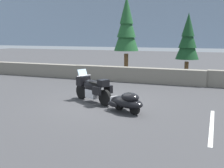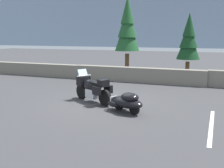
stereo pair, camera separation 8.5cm
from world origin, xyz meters
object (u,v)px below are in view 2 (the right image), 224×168
at_px(car_shaped_trailer, 127,101).
at_px(pine_tree_tall, 127,27).
at_px(pine_tree_secondary, 189,39).
at_px(touring_motorcycle, 93,88).

bearing_deg(car_shaped_trailer, pine_tree_tall, 108.33).
distance_m(pine_tree_tall, pine_tree_secondary, 4.21).
bearing_deg(car_shaped_trailer, touring_motorcycle, 151.91).
xyz_separation_m(car_shaped_trailer, pine_tree_secondary, (1.25, 8.09, 2.19)).
xyz_separation_m(touring_motorcycle, pine_tree_tall, (-1.01, 7.63, 2.78)).
relative_size(pine_tree_tall, pine_tree_secondary, 1.30).
height_order(car_shaped_trailer, pine_tree_secondary, pine_tree_secondary).
xyz_separation_m(touring_motorcycle, pine_tree_secondary, (3.09, 7.11, 1.98)).
xyz_separation_m(car_shaped_trailer, pine_tree_tall, (-2.85, 8.61, 2.99)).
bearing_deg(pine_tree_secondary, pine_tree_tall, 172.81).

